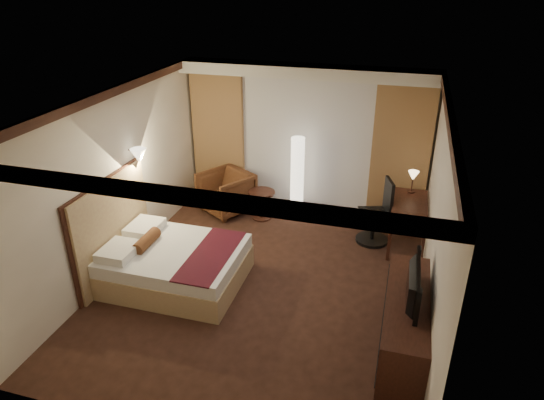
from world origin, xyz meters
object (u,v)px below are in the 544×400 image
(floor_lamp, at_px, (297,177))
(desk, at_px, (407,224))
(side_table, at_px, (262,205))
(office_chair, at_px, (374,211))
(dresser, at_px, (405,323))
(bed, at_px, (176,265))
(television, at_px, (409,277))
(armchair, at_px, (226,191))

(floor_lamp, height_order, desk, floor_lamp)
(side_table, bearing_deg, office_chair, -8.18)
(side_table, xyz_separation_m, office_chair, (2.03, -0.29, 0.29))
(side_table, relative_size, desk, 0.43)
(floor_lamp, bearing_deg, dresser, -56.18)
(side_table, relative_size, office_chair, 0.48)
(bed, distance_m, floor_lamp, 2.86)
(side_table, relative_size, television, 0.54)
(side_table, relative_size, dresser, 0.28)
(armchair, bearing_deg, office_chair, 24.17)
(bed, distance_m, side_table, 2.35)
(desk, distance_m, television, 2.61)
(armchair, xyz_separation_m, side_table, (0.72, -0.07, -0.16))
(floor_lamp, bearing_deg, bed, -115.06)
(armchair, height_order, television, television)
(office_chair, height_order, television, office_chair)
(armchair, distance_m, television, 4.41)
(desk, height_order, dresser, desk)
(dresser, bearing_deg, armchair, 139.72)
(dresser, bearing_deg, office_chair, 103.57)
(floor_lamp, relative_size, desk, 1.23)
(dresser, height_order, television, television)
(desk, height_order, office_chair, office_chair)
(desk, relative_size, office_chair, 1.11)
(floor_lamp, distance_m, television, 3.67)
(bed, xyz_separation_m, floor_lamp, (1.20, 2.56, 0.49))
(bed, height_order, floor_lamp, floor_lamp)
(bed, height_order, side_table, bed)
(dresser, bearing_deg, bed, 171.30)
(bed, xyz_separation_m, television, (3.21, -0.50, 0.74))
(armchair, relative_size, floor_lamp, 0.56)
(armchair, height_order, dresser, armchair)
(armchair, xyz_separation_m, desk, (3.30, -0.31, -0.06))
(bed, bearing_deg, floor_lamp, 64.94)
(armchair, distance_m, side_table, 0.74)
(floor_lamp, distance_m, office_chair, 1.57)
(dresser, bearing_deg, floor_lamp, 123.82)
(bed, relative_size, television, 1.93)
(floor_lamp, bearing_deg, desk, -14.79)
(floor_lamp, xyz_separation_m, desk, (2.00, -0.53, -0.39))
(floor_lamp, relative_size, television, 1.56)
(bed, xyz_separation_m, desk, (3.19, 2.03, 0.10))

